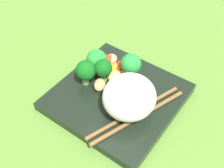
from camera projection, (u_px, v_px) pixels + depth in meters
ground_plane at (117, 103)px, 59.33cm from camera, size 110.00×110.00×2.00cm
square_plate at (117, 97)px, 57.92cm from camera, size 23.97×23.97×1.88cm
rice_mound at (129, 97)px, 51.32cm from camera, size 12.45×12.62×8.03cm
broccoli_floret_0 at (103, 68)px, 57.48cm from camera, size 3.71×3.71×5.43cm
broccoli_floret_1 at (86, 71)px, 57.11cm from camera, size 4.10×4.10×5.52cm
broccoli_floret_2 at (97, 60)px, 58.99cm from camera, size 4.27×4.27×5.91cm
broccoli_floret_3 at (131, 65)px, 58.34cm from camera, size 4.32×4.32×5.82cm
carrot_slice_0 at (114, 88)px, 57.83cm from camera, size 3.14×3.14×0.59cm
carrot_slice_1 at (120, 73)px, 60.85cm from camera, size 3.73×3.73×0.73cm
carrot_slice_2 at (90, 65)px, 62.52cm from camera, size 3.54×3.54×0.78cm
carrot_slice_3 at (128, 82)px, 59.19cm from camera, size 3.02×3.02×0.48cm
carrot_slice_4 at (114, 68)px, 62.05cm from camera, size 3.21×3.21×0.63cm
carrot_slice_5 at (87, 72)px, 61.17cm from camera, size 3.36×3.36×0.51cm
pepper_chunk_1 at (105, 63)px, 61.76cm from camera, size 3.31×3.59×2.38cm
pepper_chunk_2 at (125, 66)px, 61.85cm from camera, size 3.44×3.52×1.43cm
chicken_piece_0 at (112, 59)px, 62.95cm from camera, size 3.50×3.57×2.04cm
chicken_piece_1 at (100, 85)px, 57.53cm from camera, size 3.60×3.94×2.05cm
chicken_piece_2 at (114, 76)px, 59.06cm from camera, size 3.06×3.45×2.29cm
chopstick_pair at (136, 114)px, 53.16cm from camera, size 8.64×20.87×0.75cm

